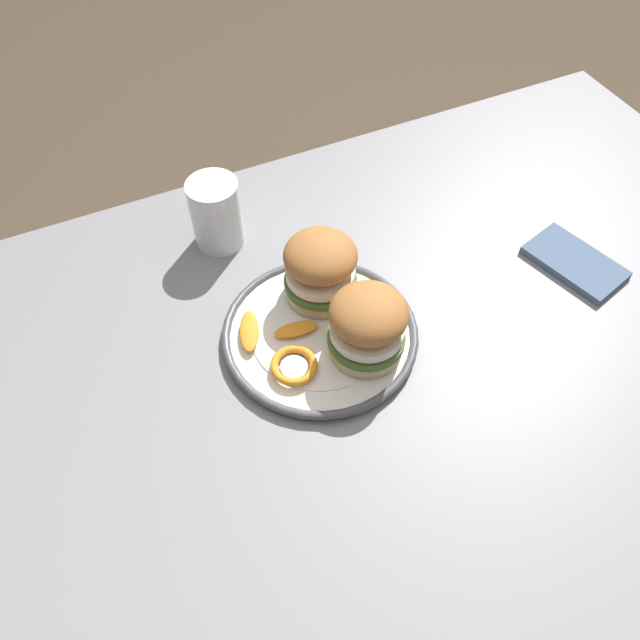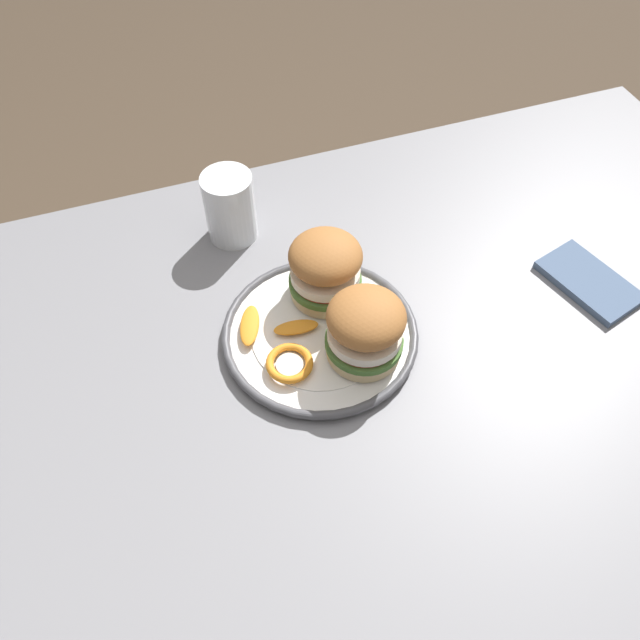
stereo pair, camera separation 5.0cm
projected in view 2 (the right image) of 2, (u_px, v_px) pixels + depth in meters
name	position (u px, v px, depth m)	size (l,w,h in m)	color
ground_plane	(335.00, 549.00, 1.46)	(8.00, 8.00, 0.00)	#4C3D2D
dining_table	(344.00, 401.00, 0.92)	(1.50, 0.87, 0.78)	gray
dinner_plate	(320.00, 334.00, 0.86)	(0.27, 0.27, 0.02)	white
sandwich_half_left	(325.00, 268.00, 0.86)	(0.11, 0.11, 0.10)	beige
sandwich_half_right	(366.00, 329.00, 0.79)	(0.11, 0.11, 0.10)	beige
orange_peel_curled	(290.00, 363.00, 0.82)	(0.08, 0.08, 0.01)	orange
orange_peel_strip_long	(250.00, 325.00, 0.86)	(0.05, 0.07, 0.01)	orange
orange_peel_strip_short	(296.00, 327.00, 0.85)	(0.06, 0.03, 0.01)	orange
drinking_glass	(230.00, 211.00, 0.96)	(0.08, 0.08, 0.11)	white
folded_napkin	(589.00, 282.00, 0.92)	(0.14, 0.08, 0.01)	slate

